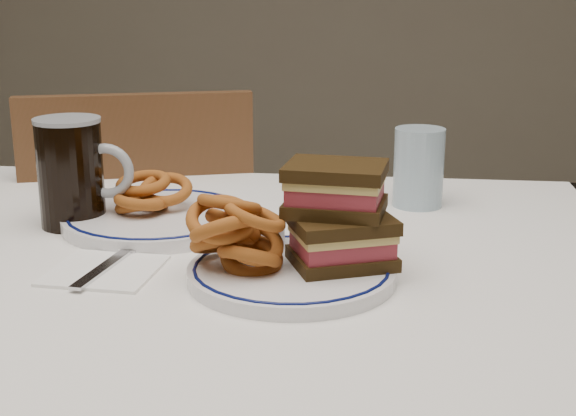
# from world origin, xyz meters

# --- Properties ---
(dining_table) EXTENTS (1.27, 0.87, 0.75)m
(dining_table) POSITION_xyz_m (0.00, 0.00, 0.64)
(dining_table) COLOR white
(dining_table) RESTS_ON floor
(chair_far) EXTENTS (0.52, 0.52, 0.90)m
(chair_far) POSITION_xyz_m (-0.16, 0.49, 0.49)
(chair_far) COLOR #3F2B14
(chair_far) RESTS_ON floor
(main_plate) EXTENTS (0.24, 0.24, 0.02)m
(main_plate) POSITION_xyz_m (0.20, -0.10, 0.76)
(main_plate) COLOR white
(main_plate) RESTS_ON dining_table
(reuben_sandwich) EXTENTS (0.14, 0.13, 0.12)m
(reuben_sandwich) POSITION_xyz_m (0.26, -0.07, 0.83)
(reuben_sandwich) COLOR black
(reuben_sandwich) RESTS_ON main_plate
(onion_rings_main) EXTENTS (0.12, 0.11, 0.11)m
(onion_rings_main) POSITION_xyz_m (0.14, -0.10, 0.81)
(onion_rings_main) COLOR brown
(onion_rings_main) RESTS_ON main_plate
(ketchup_ramekin) EXTENTS (0.05, 0.05, 0.03)m
(ketchup_ramekin) POSITION_xyz_m (0.16, -0.01, 0.78)
(ketchup_ramekin) COLOR white
(ketchup_ramekin) RESTS_ON main_plate
(beer_mug) EXTENTS (0.14, 0.09, 0.16)m
(beer_mug) POSITION_xyz_m (-0.13, 0.08, 0.83)
(beer_mug) COLOR black
(beer_mug) RESTS_ON dining_table
(water_glass) EXTENTS (0.08, 0.08, 0.12)m
(water_glass) POSITION_xyz_m (0.36, 0.25, 0.81)
(water_glass) COLOR #9EBACC
(water_glass) RESTS_ON dining_table
(far_plate) EXTENTS (0.27, 0.27, 0.02)m
(far_plate) POSITION_xyz_m (-0.01, 0.10, 0.76)
(far_plate) COLOR white
(far_plate) RESTS_ON dining_table
(onion_rings_far) EXTENTS (0.11, 0.11, 0.07)m
(onion_rings_far) POSITION_xyz_m (-0.03, 0.11, 0.79)
(onion_rings_far) COLOR brown
(onion_rings_far) RESTS_ON far_plate
(napkin_fork) EXTENTS (0.13, 0.17, 0.01)m
(napkin_fork) POSITION_xyz_m (-0.02, -0.09, 0.75)
(napkin_fork) COLOR white
(napkin_fork) RESTS_ON dining_table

